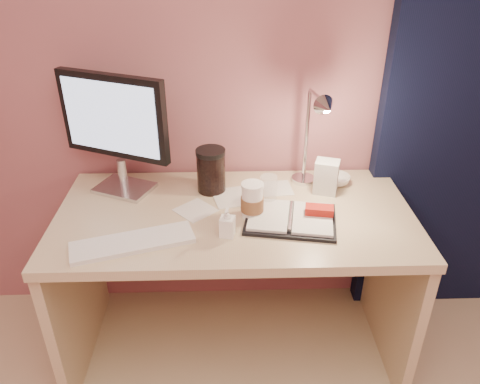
{
  "coord_description": "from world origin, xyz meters",
  "views": [
    {
      "loc": [
        -0.03,
        -0.17,
        1.71
      ],
      "look_at": [
        0.02,
        1.33,
        0.85
      ],
      "focal_mm": 35.0,
      "sensor_mm": 36.0,
      "label": 1
    }
  ],
  "objects_px": {
    "clear_cup": "(268,190)",
    "desk_lamp": "(307,132)",
    "desk": "(235,248)",
    "keyboard": "(133,242)",
    "bowl": "(336,180)",
    "planner": "(293,218)",
    "product_box": "(326,177)",
    "dark_jar": "(211,172)",
    "coffee_cup": "(252,201)",
    "lotion_bottle": "(227,222)",
    "monitor": "(116,124)"
  },
  "relations": [
    {
      "from": "clear_cup",
      "to": "desk_lamp",
      "type": "bearing_deg",
      "value": 25.77
    },
    {
      "from": "desk",
      "to": "desk_lamp",
      "type": "distance_m",
      "value": 0.58
    },
    {
      "from": "desk",
      "to": "keyboard",
      "type": "xyz_separation_m",
      "value": [
        -0.36,
        -0.28,
        0.23
      ]
    },
    {
      "from": "desk",
      "to": "bowl",
      "type": "xyz_separation_m",
      "value": [
        0.44,
        0.15,
        0.25
      ]
    },
    {
      "from": "planner",
      "to": "product_box",
      "type": "height_order",
      "value": "product_box"
    },
    {
      "from": "dark_jar",
      "to": "coffee_cup",
      "type": "bearing_deg",
      "value": -52.53
    },
    {
      "from": "lotion_bottle",
      "to": "dark_jar",
      "type": "bearing_deg",
      "value": 100.82
    },
    {
      "from": "dark_jar",
      "to": "keyboard",
      "type": "bearing_deg",
      "value": -125.05
    },
    {
      "from": "desk",
      "to": "coffee_cup",
      "type": "height_order",
      "value": "coffee_cup"
    },
    {
      "from": "planner",
      "to": "bowl",
      "type": "xyz_separation_m",
      "value": [
        0.22,
        0.29,
        0.01
      ]
    },
    {
      "from": "planner",
      "to": "monitor",
      "type": "bearing_deg",
      "value": 169.26
    },
    {
      "from": "desk",
      "to": "clear_cup",
      "type": "relative_size",
      "value": 11.75
    },
    {
      "from": "planner",
      "to": "coffee_cup",
      "type": "relative_size",
      "value": 2.67
    },
    {
      "from": "lotion_bottle",
      "to": "bowl",
      "type": "bearing_deg",
      "value": 38.53
    },
    {
      "from": "keyboard",
      "to": "product_box",
      "type": "xyz_separation_m",
      "value": [
        0.75,
        0.35,
        0.06
      ]
    },
    {
      "from": "keyboard",
      "to": "clear_cup",
      "type": "relative_size",
      "value": 3.59
    },
    {
      "from": "keyboard",
      "to": "coffee_cup",
      "type": "height_order",
      "value": "coffee_cup"
    },
    {
      "from": "clear_cup",
      "to": "desk",
      "type": "bearing_deg",
      "value": 178.03
    },
    {
      "from": "desk_lamp",
      "to": "coffee_cup",
      "type": "bearing_deg",
      "value": -153.09
    },
    {
      "from": "monitor",
      "to": "clear_cup",
      "type": "distance_m",
      "value": 0.66
    },
    {
      "from": "coffee_cup",
      "to": "desk_lamp",
      "type": "bearing_deg",
      "value": 37.64
    },
    {
      "from": "keyboard",
      "to": "monitor",
      "type": "bearing_deg",
      "value": 86.99
    },
    {
      "from": "desk",
      "to": "coffee_cup",
      "type": "distance_m",
      "value": 0.32
    },
    {
      "from": "coffee_cup",
      "to": "dark_jar",
      "type": "bearing_deg",
      "value": 127.47
    },
    {
      "from": "keyboard",
      "to": "clear_cup",
      "type": "xyz_separation_m",
      "value": [
        0.5,
        0.27,
        0.05
      ]
    },
    {
      "from": "desk",
      "to": "monitor",
      "type": "height_order",
      "value": "monitor"
    },
    {
      "from": "clear_cup",
      "to": "lotion_bottle",
      "type": "relative_size",
      "value": 1.06
    },
    {
      "from": "lotion_bottle",
      "to": "product_box",
      "type": "xyz_separation_m",
      "value": [
        0.41,
        0.31,
        0.02
      ]
    },
    {
      "from": "keyboard",
      "to": "dark_jar",
      "type": "xyz_separation_m",
      "value": [
        0.27,
        0.38,
        0.08
      ]
    },
    {
      "from": "product_box",
      "to": "monitor",
      "type": "bearing_deg",
      "value": -164.96
    },
    {
      "from": "product_box",
      "to": "coffee_cup",
      "type": "bearing_deg",
      "value": -132.57
    },
    {
      "from": "product_box",
      "to": "dark_jar",
      "type": "bearing_deg",
      "value": -165.65
    },
    {
      "from": "clear_cup",
      "to": "coffee_cup",
      "type": "bearing_deg",
      "value": -125.86
    },
    {
      "from": "planner",
      "to": "dark_jar",
      "type": "relative_size",
      "value": 2.25
    },
    {
      "from": "planner",
      "to": "clear_cup",
      "type": "relative_size",
      "value": 3.17
    },
    {
      "from": "monitor",
      "to": "product_box",
      "type": "xyz_separation_m",
      "value": [
        0.85,
        -0.04,
        -0.23
      ]
    },
    {
      "from": "clear_cup",
      "to": "product_box",
      "type": "xyz_separation_m",
      "value": [
        0.25,
        0.08,
        0.01
      ]
    },
    {
      "from": "monitor",
      "to": "clear_cup",
      "type": "relative_size",
      "value": 4.2
    },
    {
      "from": "planner",
      "to": "keyboard",
      "type": "bearing_deg",
      "value": -156.77
    },
    {
      "from": "coffee_cup",
      "to": "dark_jar",
      "type": "distance_m",
      "value": 0.26
    },
    {
      "from": "planner",
      "to": "dark_jar",
      "type": "xyz_separation_m",
      "value": [
        -0.31,
        0.25,
        0.07
      ]
    },
    {
      "from": "coffee_cup",
      "to": "bowl",
      "type": "xyz_separation_m",
      "value": [
        0.38,
        0.25,
        -0.05
      ]
    },
    {
      "from": "lotion_bottle",
      "to": "product_box",
      "type": "distance_m",
      "value": 0.52
    },
    {
      "from": "keyboard",
      "to": "desk_lamp",
      "type": "distance_m",
      "value": 0.78
    },
    {
      "from": "planner",
      "to": "bowl",
      "type": "height_order",
      "value": "planner"
    },
    {
      "from": "monitor",
      "to": "lotion_bottle",
      "type": "height_order",
      "value": "monitor"
    },
    {
      "from": "dark_jar",
      "to": "monitor",
      "type": "bearing_deg",
      "value": 177.97
    },
    {
      "from": "planner",
      "to": "lotion_bottle",
      "type": "distance_m",
      "value": 0.27
    },
    {
      "from": "dark_jar",
      "to": "planner",
      "type": "bearing_deg",
      "value": -38.1
    },
    {
      "from": "bowl",
      "to": "coffee_cup",
      "type": "bearing_deg",
      "value": -146.53
    }
  ]
}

